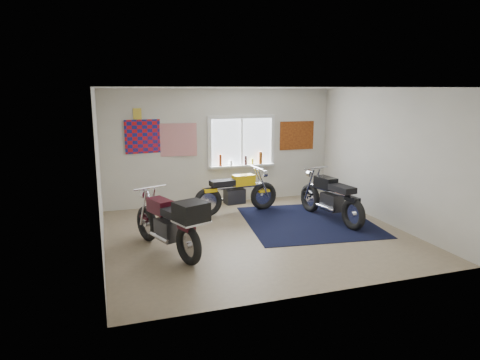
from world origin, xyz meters
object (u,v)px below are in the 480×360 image
object	(u,v)px
navy_rug	(308,221)
black_chrome_bike	(331,199)
yellow_triumph	(236,193)
maroon_tourer	(171,223)

from	to	relation	value
navy_rug	black_chrome_bike	distance (m)	0.66
black_chrome_bike	yellow_triumph	bearing A→B (deg)	47.58
navy_rug	yellow_triumph	size ratio (longest dim) A/B	1.31
black_chrome_bike	maroon_tourer	size ratio (longest dim) A/B	1.02
maroon_tourer	navy_rug	bearing A→B (deg)	-93.90
black_chrome_bike	maroon_tourer	world-z (taller)	black_chrome_bike
yellow_triumph	black_chrome_bike	xyz separation A→B (m)	(1.69, -1.13, 0.02)
black_chrome_bike	maroon_tourer	bearing A→B (deg)	95.47
navy_rug	maroon_tourer	bearing A→B (deg)	-162.88
navy_rug	yellow_triumph	xyz separation A→B (m)	(-1.21, 1.09, 0.43)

